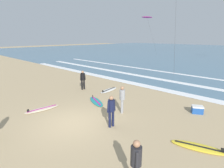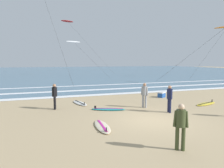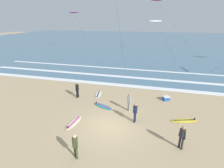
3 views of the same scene
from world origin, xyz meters
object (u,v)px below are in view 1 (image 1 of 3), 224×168
(surfer_left_near, at_px, (122,97))
(surfboard_right_spare, at_px, (96,101))
(kite_magenta_far_left, at_px, (147,17))
(surfer_left_far, at_px, (136,161))
(cooler_box, at_px, (197,109))
(surfboard_foreground_flat, at_px, (198,147))
(surfer_background_far, at_px, (83,78))
(surfboard_near_water, at_px, (109,90))
(surfboard_left_pile, at_px, (42,109))
(surfer_right_near, at_px, (111,109))

(surfer_left_near, relative_size, surfboard_right_spare, 0.74)
(kite_magenta_far_left, bearing_deg, surfer_left_far, -56.63)
(surfer_left_near, relative_size, kite_magenta_far_left, 0.17)
(cooler_box, bearing_deg, surfboard_right_spare, -153.17)
(surfboard_right_spare, bearing_deg, surfboard_foreground_flat, -5.69)
(cooler_box, bearing_deg, surfer_background_far, -169.82)
(surfer_background_far, xyz_separation_m, cooler_box, (8.73, 1.57, -0.74))
(surfer_background_far, relative_size, surfboard_near_water, 0.74)
(cooler_box, bearing_deg, surfer_left_far, -84.26)
(surfboard_left_pile, relative_size, kite_magenta_far_left, 0.23)
(surfboard_left_pile, height_order, kite_magenta_far_left, kite_magenta_far_left)
(cooler_box, bearing_deg, surfboard_left_pile, -139.25)
(surfer_left_far, xyz_separation_m, surfboard_right_spare, (-6.33, 4.07, -0.91))
(kite_magenta_far_left, bearing_deg, surfboard_left_pile, -64.88)
(surfer_right_near, height_order, surfboard_left_pile, surfer_right_near)
(surfer_background_far, bearing_deg, surfboard_near_water, 34.07)
(surfboard_left_pile, height_order, surfboard_foreground_flat, same)
(cooler_box, bearing_deg, surfer_right_near, -117.89)
(surfer_background_far, bearing_deg, surfer_left_far, -29.60)
(surfboard_right_spare, xyz_separation_m, surfboard_near_water, (-1.29, 2.51, 0.00))
(surfboard_foreground_flat, distance_m, kite_magenta_far_left, 44.35)
(surfboard_right_spare, xyz_separation_m, surfboard_foreground_flat, (6.95, -0.69, 0.00))
(surfboard_right_spare, bearing_deg, surfer_left_far, -32.75)
(surfer_left_far, distance_m, surfboard_near_water, 10.10)
(surfer_left_far, height_order, cooler_box, surfer_left_far)
(surfer_left_near, bearing_deg, surfer_background_far, 165.65)
(surfboard_right_spare, bearing_deg, cooler_box, 26.83)
(surfboard_foreground_flat, height_order, kite_magenta_far_left, kite_magenta_far_left)
(surfer_left_far, distance_m, surfboard_right_spare, 7.58)
(kite_magenta_far_left, bearing_deg, cooler_box, -51.98)
(surfer_left_near, relative_size, surfboard_left_pile, 0.75)
(kite_magenta_far_left, bearing_deg, surfer_background_far, -64.38)
(surfboard_right_spare, relative_size, surfboard_near_water, 1.00)
(surfer_left_near, xyz_separation_m, kite_magenta_far_left, (-21.32, 34.35, 8.05))
(surfer_background_far, height_order, surfer_left_near, same)
(surfer_left_near, bearing_deg, surfer_right_near, -65.95)
(surfer_left_near, distance_m, surfboard_left_pile, 4.95)
(surfer_left_far, bearing_deg, surfboard_right_spare, 147.25)
(surfboard_foreground_flat, xyz_separation_m, kite_magenta_far_left, (-25.84, 34.91, 8.96))
(surfboard_right_spare, xyz_separation_m, kite_magenta_far_left, (-18.89, 34.22, 8.96))
(surfer_background_far, distance_m, surfer_left_far, 10.84)
(surfer_right_near, distance_m, surfboard_left_pile, 4.82)
(surfboard_near_water, height_order, surfboard_foreground_flat, same)
(surfer_background_far, xyz_separation_m, kite_magenta_far_left, (-15.80, 32.94, 8.05))
(cooler_box, bearing_deg, kite_magenta_far_left, 128.02)
(surfboard_foreground_flat, xyz_separation_m, cooler_box, (-1.32, 3.54, 0.18))
(surfboard_left_pile, xyz_separation_m, surfboard_foreground_flat, (8.31, 2.48, 0.00))
(surfboard_left_pile, height_order, surfboard_near_water, same)
(surfer_right_near, distance_m, surfer_left_near, 1.83)
(surfer_left_far, relative_size, surfboard_left_pile, 0.75)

